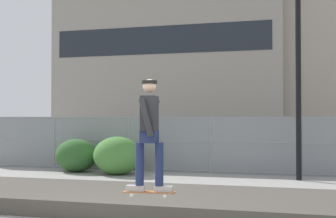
{
  "coord_description": "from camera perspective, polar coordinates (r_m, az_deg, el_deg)",
  "views": [
    {
      "loc": [
        2.53,
        -6.06,
        1.8
      ],
      "look_at": [
        -0.36,
        4.62,
        2.03
      ],
      "focal_mm": 48.31,
      "sensor_mm": 36.0,
      "label": 1
    }
  ],
  "objects": [
    {
      "name": "skater",
      "position": [
        6.96,
        -2.36,
        -2.36
      ],
      "size": [
        0.73,
        0.6,
        1.73
      ],
      "color": "#B2ADA8",
      "rests_on": "skateboard"
    },
    {
      "name": "parked_car_mid",
      "position": [
        17.97,
        15.0,
        -4.2
      ],
      "size": [
        4.46,
        2.07,
        1.66
      ],
      "color": "maroon",
      "rests_on": "ground_plane"
    },
    {
      "name": "gravel_berm",
      "position": [
        9.16,
        -1.14,
        -11.49
      ],
      "size": [
        17.9,
        2.67,
        0.32
      ],
      "primitive_type": "cube",
      "color": "#4C473F",
      "rests_on": "ground_plane"
    },
    {
      "name": "skateboard",
      "position": [
        7.05,
        -2.37,
        -10.46
      ],
      "size": [
        0.82,
        0.28,
        0.07
      ],
      "color": "#9E5B33"
    },
    {
      "name": "shrub_center",
      "position": [
        14.56,
        -6.41,
        -5.87
      ],
      "size": [
        1.57,
        1.28,
        1.21
      ],
      "color": "#477F38",
      "rests_on": "ground_plane"
    },
    {
      "name": "library_building",
      "position": [
        46.29,
        0.96,
        5.4
      ],
      "size": [
        21.46,
        12.03,
        14.2
      ],
      "color": "gray",
      "rests_on": "ground_plane"
    },
    {
      "name": "parked_car_near",
      "position": [
        18.98,
        -4.59,
        -4.07
      ],
      "size": [
        4.47,
        2.1,
        1.66
      ],
      "color": "silver",
      "rests_on": "ground_plane"
    },
    {
      "name": "chain_fence",
      "position": [
        14.93,
        5.41,
        -4.5
      ],
      "size": [
        17.22,
        0.06,
        1.85
      ],
      "color": "gray",
      "rests_on": "ground_plane"
    },
    {
      "name": "street_lamp",
      "position": [
        13.97,
        16.09,
        10.83
      ],
      "size": [
        0.44,
        0.44,
        7.67
      ],
      "color": "black",
      "rests_on": "ground_plane"
    },
    {
      "name": "shrub_left",
      "position": [
        15.53,
        -11.5,
        -5.76
      ],
      "size": [
        1.43,
        1.17,
        1.1
      ],
      "color": "#2D5B28",
      "rests_on": "ground_plane"
    }
  ]
}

